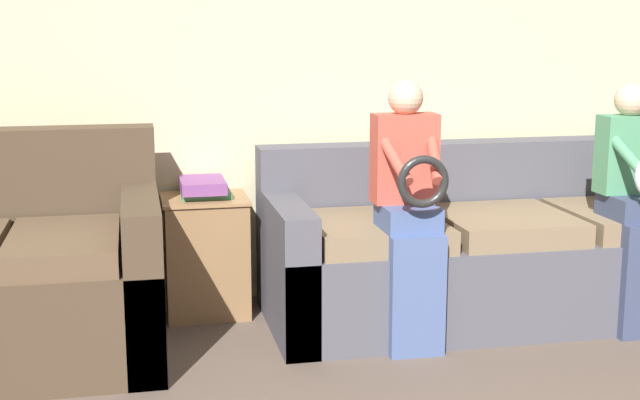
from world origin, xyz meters
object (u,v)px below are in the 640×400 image
(book_stack, at_px, (203,188))
(couch_side, at_px, (11,280))
(side_shelf, at_px, (206,254))
(couch_main, at_px, (492,253))
(child_right_seated, at_px, (636,197))
(child_left_seated, at_px, (410,204))

(book_stack, bearing_deg, couch_side, -154.14)
(couch_side, height_order, side_shelf, couch_side)
(couch_main, distance_m, child_right_seated, 0.75)
(couch_main, xyz_separation_m, child_right_seated, (0.56, -0.37, 0.34))
(child_left_seated, bearing_deg, couch_side, 171.89)
(child_right_seated, bearing_deg, child_left_seated, 179.85)
(child_right_seated, distance_m, book_stack, 2.10)
(couch_main, xyz_separation_m, side_shelf, (-1.42, 0.30, -0.00))
(couch_side, height_order, child_right_seated, child_right_seated)
(couch_side, bearing_deg, book_stack, 25.86)
(couch_side, bearing_deg, child_right_seated, -5.04)
(couch_main, distance_m, side_shelf, 1.45)
(side_shelf, relative_size, book_stack, 1.89)
(child_right_seated, height_order, side_shelf, child_right_seated)
(couch_side, bearing_deg, child_left_seated, -8.11)
(child_left_seated, bearing_deg, couch_main, 33.28)
(couch_main, bearing_deg, side_shelf, 168.00)
(child_right_seated, relative_size, side_shelf, 1.96)
(child_left_seated, xyz_separation_m, child_right_seated, (1.12, -0.00, -0.01))
(couch_main, height_order, child_left_seated, child_left_seated)
(couch_main, distance_m, child_left_seated, 0.75)
(child_left_seated, bearing_deg, side_shelf, 142.21)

